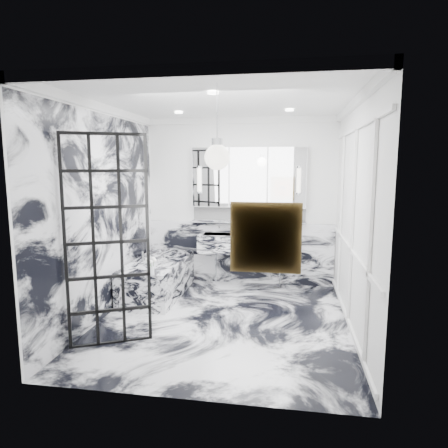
% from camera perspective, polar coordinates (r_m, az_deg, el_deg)
% --- Properties ---
extents(floor, '(3.60, 3.60, 0.00)m').
position_cam_1_polar(floor, '(5.38, -0.21, -13.65)').
color(floor, silver).
rests_on(floor, ground).
extents(ceiling, '(3.60, 3.60, 0.00)m').
position_cam_1_polar(ceiling, '(5.05, -0.23, 17.29)').
color(ceiling, white).
rests_on(ceiling, wall_back).
extents(wall_back, '(3.60, 0.00, 3.60)m').
position_cam_1_polar(wall_back, '(6.80, 2.31, 3.16)').
color(wall_back, white).
rests_on(wall_back, floor).
extents(wall_front, '(3.60, 0.00, 3.60)m').
position_cam_1_polar(wall_front, '(3.28, -5.46, -2.54)').
color(wall_front, white).
rests_on(wall_front, floor).
extents(wall_left, '(0.00, 3.60, 3.60)m').
position_cam_1_polar(wall_left, '(5.52, -16.84, 1.59)').
color(wall_left, white).
rests_on(wall_left, floor).
extents(wall_right, '(0.00, 3.60, 3.60)m').
position_cam_1_polar(wall_right, '(5.02, 18.11, 0.88)').
color(wall_right, white).
rests_on(wall_right, floor).
extents(marble_clad_back, '(3.18, 0.05, 1.05)m').
position_cam_1_polar(marble_clad_back, '(6.91, 2.24, -4.10)').
color(marble_clad_back, silver).
rests_on(marble_clad_back, floor).
extents(marble_clad_left, '(0.02, 3.56, 2.68)m').
position_cam_1_polar(marble_clad_left, '(5.52, -16.67, 0.97)').
color(marble_clad_left, silver).
rests_on(marble_clad_left, floor).
extents(panel_molding, '(0.03, 3.40, 2.30)m').
position_cam_1_polar(panel_molding, '(5.03, 17.84, -0.25)').
color(panel_molding, white).
rests_on(panel_molding, floor).
extents(soap_bottle_a, '(0.08, 0.08, 0.21)m').
position_cam_1_polar(soap_bottle_a, '(6.68, 8.34, 1.24)').
color(soap_bottle_a, '#8C5919').
rests_on(soap_bottle_a, ledge).
extents(soap_bottle_b, '(0.11, 0.11, 0.18)m').
position_cam_1_polar(soap_bottle_b, '(6.68, 8.89, 1.10)').
color(soap_bottle_b, '#4C4C51').
rests_on(soap_bottle_b, ledge).
extents(soap_bottle_c, '(0.13, 0.13, 0.14)m').
position_cam_1_polar(soap_bottle_c, '(6.68, 10.66, 0.88)').
color(soap_bottle_c, silver).
rests_on(soap_bottle_c, ledge).
extents(face_pot, '(0.15, 0.15, 0.15)m').
position_cam_1_polar(face_pot, '(6.74, 1.90, 1.11)').
color(face_pot, white).
rests_on(face_pot, ledge).
extents(amber_bottle, '(0.04, 0.04, 0.10)m').
position_cam_1_polar(amber_bottle, '(6.71, 4.13, 0.85)').
color(amber_bottle, '#8C5919').
rests_on(amber_bottle, ledge).
extents(flower_vase, '(0.08, 0.08, 0.12)m').
position_cam_1_polar(flower_vase, '(5.51, -10.35, -6.56)').
color(flower_vase, silver).
rests_on(flower_vase, bathtub).
extents(crittall_door, '(0.81, 0.42, 2.35)m').
position_cam_1_polar(crittall_door, '(4.59, -16.31, -2.53)').
color(crittall_door, black).
rests_on(crittall_door, floor).
extents(artwork, '(0.47, 0.05, 0.47)m').
position_cam_1_polar(artwork, '(3.21, 5.98, -1.94)').
color(artwork, '#B83F12').
rests_on(artwork, wall_front).
extents(pendant_light, '(0.23, 0.23, 0.23)m').
position_cam_1_polar(pendant_light, '(3.70, -0.98, 9.50)').
color(pendant_light, white).
rests_on(pendant_light, ceiling).
extents(trough_sink, '(1.60, 0.45, 0.30)m').
position_cam_1_polar(trough_sink, '(6.63, 3.30, -2.82)').
color(trough_sink, silver).
rests_on(trough_sink, wall_back).
extents(ledge, '(1.90, 0.14, 0.04)m').
position_cam_1_polar(ledge, '(6.74, 3.47, 0.29)').
color(ledge, silver).
rests_on(ledge, wall_back).
extents(subway_tile, '(1.90, 0.03, 0.23)m').
position_cam_1_polar(subway_tile, '(6.78, 3.54, 1.49)').
color(subway_tile, white).
rests_on(subway_tile, wall_back).
extents(mirror_cabinet, '(1.90, 0.16, 1.00)m').
position_cam_1_polar(mirror_cabinet, '(6.68, 3.54, 6.67)').
color(mirror_cabinet, white).
rests_on(mirror_cabinet, wall_back).
extents(sconce_left, '(0.07, 0.07, 0.40)m').
position_cam_1_polar(sconce_left, '(6.72, -3.57, 6.34)').
color(sconce_left, white).
rests_on(sconce_left, mirror_cabinet).
extents(sconce_right, '(0.07, 0.07, 0.40)m').
position_cam_1_polar(sconce_right, '(6.55, 10.64, 6.16)').
color(sconce_right, white).
rests_on(sconce_right, mirror_cabinet).
extents(bathtub, '(0.75, 1.65, 0.55)m').
position_cam_1_polar(bathtub, '(6.39, -9.39, -7.56)').
color(bathtub, silver).
rests_on(bathtub, floor).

